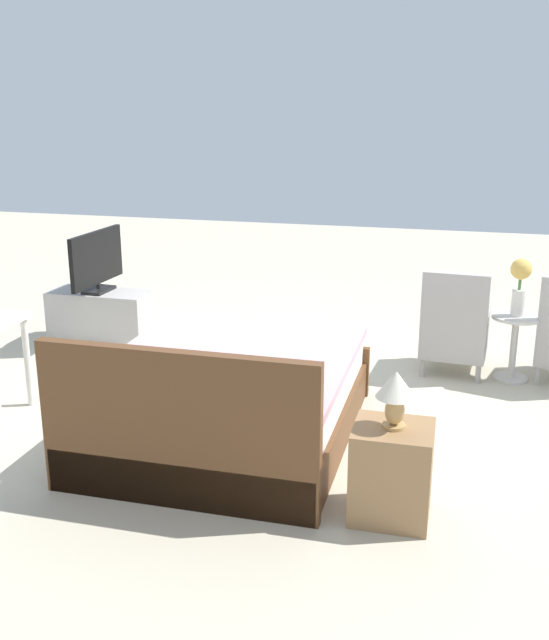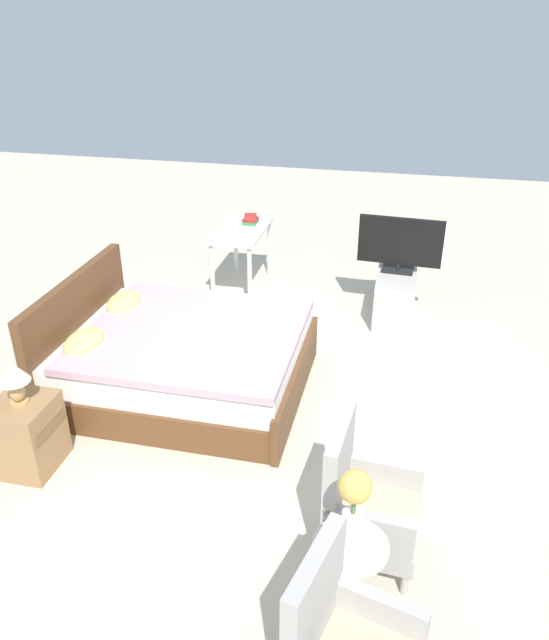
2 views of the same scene
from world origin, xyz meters
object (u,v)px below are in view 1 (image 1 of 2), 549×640
side_table (514,340)px  tv_stand (101,317)px  bed (228,399)px  table_lamp (396,391)px  flower_vase (520,281)px  armchair_by_window_right (454,331)px  nightstand (392,472)px  tv_flatscreen (97,260)px

side_table → tv_stand: 3.81m
bed → table_lamp: size_ratio=6.13×
side_table → flower_vase: (-0.00, 0.00, 0.50)m
armchair_by_window_right → tv_stand: armchair_by_window_right is taller
flower_vase → nightstand: bearing=72.2°
side_table → tv_flatscreen: size_ratio=0.66×
side_table → tv_stand: size_ratio=0.59×
armchair_by_window_right → side_table: (-0.49, 0.04, -0.02)m
tv_flatscreen → table_lamp: bearing=141.0°
flower_vase → armchair_by_window_right: bearing=-4.8°
tv_flatscreen → nightstand: bearing=141.0°
armchair_by_window_right → side_table: size_ratio=1.64×
nightstand → tv_stand: (3.04, -2.46, -0.02)m
flower_vase → table_lamp: size_ratio=1.45×
side_table → flower_vase: flower_vase is taller
tv_stand → tv_flatscreen: bearing=-3.8°
armchair_by_window_right → side_table: 0.49m
bed → tv_stand: bed is taller
armchair_by_window_right → tv_flatscreen: tv_flatscreen is taller
bed → tv_flatscreen: tv_flatscreen is taller
armchair_by_window_right → table_lamp: 2.48m
bed → flower_vase: 2.64m
tv_stand → nightstand: bearing=141.0°
bed → flower_vase: (-1.96, -1.67, 0.56)m
bed → tv_stand: 2.53m
side_table → tv_stand: bearing=-1.0°
flower_vase → table_lamp: 2.51m
bed → tv_stand: (1.84, -1.74, -0.05)m
tv_stand → bed: bearing=136.7°
flower_vase → tv_stand: (3.81, -0.07, -0.60)m
side_table → armchair_by_window_right: bearing=-4.8°
armchair_by_window_right → flower_vase: size_ratio=1.93×
flower_vase → table_lamp: flower_vase is taller
flower_vase → tv_flatscreen: 3.81m
table_lamp → tv_stand: table_lamp is taller
nightstand → table_lamp: 0.49m
side_table → tv_stand: side_table is taller
table_lamp → bed: bearing=-31.1°
table_lamp → flower_vase: bearing=-107.8°
flower_vase → nightstand: size_ratio=0.87×
tv_stand → table_lamp: bearing=141.0°
flower_vase → bed: bearing=40.4°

